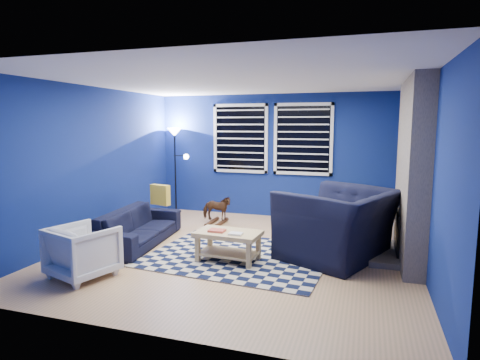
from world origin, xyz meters
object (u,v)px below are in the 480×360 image
(tv, at_px, (408,153))
(sofa, at_px, (138,227))
(cabinet, at_px, (354,212))
(floor_lamp, at_px, (175,144))
(coffee_table, at_px, (228,240))
(rocking_horse, at_px, (217,208))
(armchair_big, at_px, (338,224))
(armchair_bent, at_px, (83,251))

(tv, height_order, sofa, tv)
(cabinet, relative_size, floor_lamp, 0.35)
(coffee_table, xyz_separation_m, cabinet, (1.60, 2.67, -0.06))
(tv, bearing_deg, sofa, -153.32)
(sofa, xyz_separation_m, floor_lamp, (-0.47, 2.31, 1.21))
(sofa, height_order, rocking_horse, sofa)
(tv, height_order, armchair_big, tv)
(sofa, bearing_deg, armchair_big, -90.82)
(armchair_big, relative_size, floor_lamp, 0.83)
(armchair_big, relative_size, armchair_bent, 2.10)
(coffee_table, bearing_deg, floor_lamp, 128.42)
(armchair_bent, bearing_deg, cabinet, -112.28)
(floor_lamp, bearing_deg, rocking_horse, -31.39)
(sofa, height_order, cabinet, sofa)
(rocking_horse, relative_size, cabinet, 0.88)
(tv, xyz_separation_m, cabinet, (-0.86, 0.25, -1.16))
(floor_lamp, bearing_deg, armchair_bent, -81.13)
(tv, xyz_separation_m, armchair_bent, (-3.99, -3.50, -1.07))
(tv, bearing_deg, cabinet, 163.76)
(cabinet, xyz_separation_m, floor_lamp, (-3.72, -0.00, 1.24))
(sofa, height_order, floor_lamp, floor_lamp)
(tv, bearing_deg, coffee_table, -135.47)
(coffee_table, bearing_deg, cabinet, 59.04)
(tv, bearing_deg, armchair_bent, -138.73)
(tv, bearing_deg, rocking_horse, -171.71)
(armchair_bent, relative_size, coffee_table, 0.78)
(armchair_big, xyz_separation_m, cabinet, (0.16, 2.06, -0.25))
(armchair_bent, bearing_deg, tv, -121.16)
(armchair_bent, xyz_separation_m, rocking_horse, (0.62, 3.01, -0.02))
(sofa, relative_size, armchair_big, 1.25)
(armchair_big, distance_m, rocking_horse, 2.70)
(sofa, xyz_separation_m, cabinet, (3.24, 2.31, -0.03))
(tv, height_order, armchair_bent, tv)
(rocking_horse, bearing_deg, cabinet, -82.05)
(armchair_big, xyz_separation_m, armchair_bent, (-2.97, -1.69, -0.16))
(armchair_big, bearing_deg, floor_lamp, -95.41)
(coffee_table, relative_size, floor_lamp, 0.51)
(tv, relative_size, floor_lamp, 0.55)
(cabinet, height_order, floor_lamp, floor_lamp)
(tv, xyz_separation_m, sofa, (-4.10, -2.06, -1.12))
(armchair_big, height_order, coffee_table, armchair_big)
(tv, height_order, cabinet, tv)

